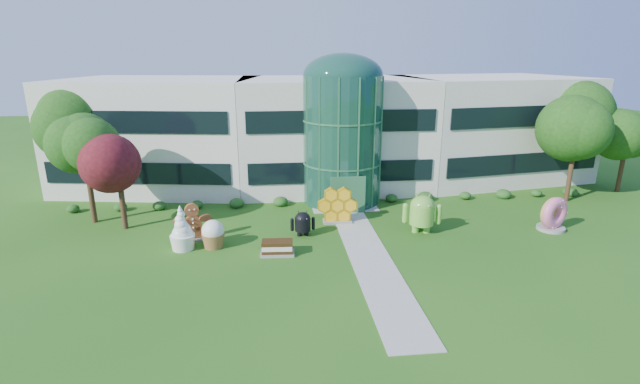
{
  "coord_description": "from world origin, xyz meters",
  "views": [
    {
      "loc": [
        -5.55,
        -23.14,
        11.44
      ],
      "look_at": [
        -2.38,
        6.0,
        2.6
      ],
      "focal_mm": 26.0,
      "sensor_mm": 36.0,
      "label": 1
    }
  ],
  "objects_px": {
    "android_green": "(422,211)",
    "gingerbread": "(193,221)",
    "donut": "(553,213)",
    "android_black": "(303,222)"
  },
  "relations": [
    {
      "from": "android_black",
      "to": "donut",
      "type": "xyz_separation_m",
      "value": [
        16.69,
        -0.74,
        0.22
      ]
    },
    {
      "from": "gingerbread",
      "to": "android_green",
      "type": "bearing_deg",
      "value": -17.68
    },
    {
      "from": "android_green",
      "to": "donut",
      "type": "height_order",
      "value": "android_green"
    },
    {
      "from": "donut",
      "to": "android_black",
      "type": "bearing_deg",
      "value": 155.9
    },
    {
      "from": "android_green",
      "to": "gingerbread",
      "type": "distance_m",
      "value": 14.79
    },
    {
      "from": "android_black",
      "to": "gingerbread",
      "type": "relative_size",
      "value": 0.71
    },
    {
      "from": "android_green",
      "to": "donut",
      "type": "bearing_deg",
      "value": 9.0
    },
    {
      "from": "donut",
      "to": "gingerbread",
      "type": "height_order",
      "value": "gingerbread"
    },
    {
      "from": "donut",
      "to": "gingerbread",
      "type": "distance_m",
      "value": 23.65
    },
    {
      "from": "donut",
      "to": "gingerbread",
      "type": "bearing_deg",
      "value": 156.4
    }
  ]
}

